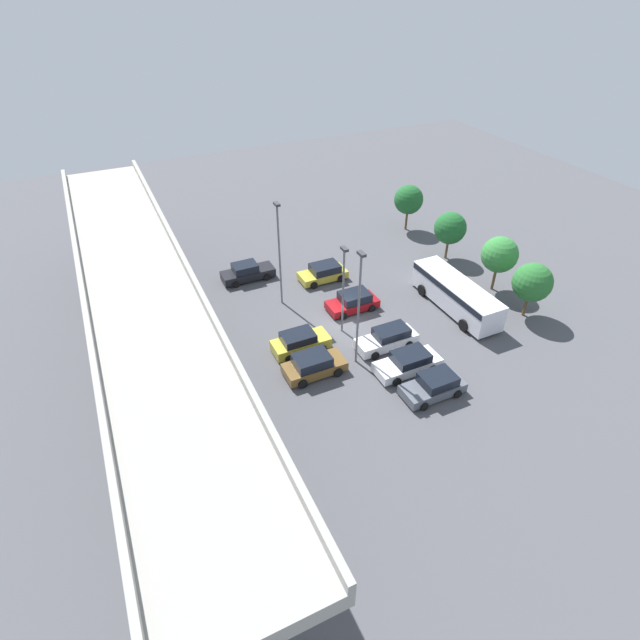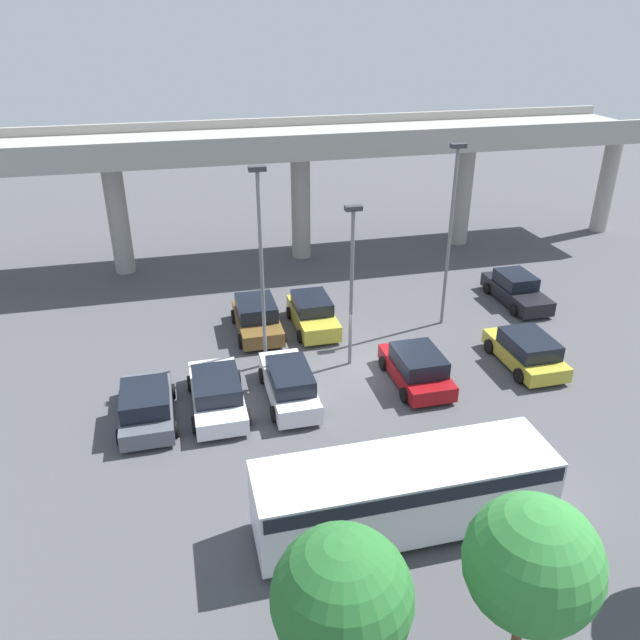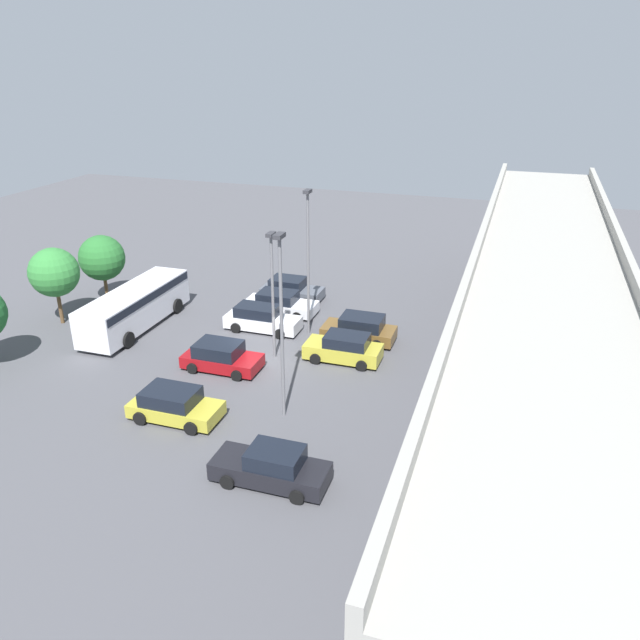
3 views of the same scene
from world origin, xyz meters
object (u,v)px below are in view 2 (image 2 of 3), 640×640
at_px(lamp_post_near_aisle, 451,225).
at_px(tree_front_left, 342,597).
at_px(parked_car_2, 257,318).
at_px(tree_front_centre, 532,563).
at_px(parked_car_5, 526,351).
at_px(parked_car_7, 289,383).
at_px(parked_car_1, 217,393).
at_px(lamp_post_by_overpass, 352,275).
at_px(lamp_post_mid_lot, 261,257).
at_px(parked_car_4, 417,368).
at_px(parked_car_3, 313,314).
at_px(shuttle_bus, 404,488).
at_px(parked_car_6, 516,290).
at_px(parked_car_0, 146,405).

distance_m(lamp_post_near_aisle, tree_front_left, 20.29).
xyz_separation_m(parked_car_2, tree_front_centre, (3.37, -19.08, 2.67)).
distance_m(parked_car_5, parked_car_7, 10.88).
xyz_separation_m(parked_car_1, lamp_post_by_overpass, (6.17, 2.10, 3.65)).
xyz_separation_m(lamp_post_mid_lot, lamp_post_by_overpass, (3.73, -0.79, -0.84)).
bearing_deg(parked_car_4, parked_car_7, 89.61).
bearing_deg(lamp_post_near_aisle, parked_car_7, -150.83).
height_order(parked_car_3, lamp_post_near_aisle, lamp_post_near_aisle).
xyz_separation_m(lamp_post_by_overpass, tree_front_left, (-4.51, -14.57, -1.20)).
height_order(parked_car_3, tree_front_centre, tree_front_centre).
distance_m(parked_car_4, tree_front_centre, 13.26).
relative_size(parked_car_2, lamp_post_mid_lot, 0.49).
bearing_deg(shuttle_bus, tree_front_left, 54.48).
relative_size(parked_car_3, parked_car_5, 1.00).
relative_size(parked_car_1, parked_car_4, 1.13).
distance_m(parked_car_1, parked_car_6, 18.01).
bearing_deg(parked_car_0, parked_car_2, -39.38).
height_order(parked_car_4, parked_car_5, parked_car_4).
bearing_deg(parked_car_0, lamp_post_mid_lot, -58.79).
bearing_deg(tree_front_centre, parked_car_4, 78.67).
relative_size(parked_car_3, lamp_post_near_aisle, 0.48).
height_order(parked_car_1, parked_car_7, parked_car_7).
height_order(parked_car_4, tree_front_centre, tree_front_centre).
bearing_deg(lamp_post_mid_lot, lamp_post_near_aisle, 12.08).
height_order(lamp_post_mid_lot, tree_front_left, lamp_post_mid_lot).
bearing_deg(lamp_post_by_overpass, parked_car_2, 131.17).
xyz_separation_m(parked_car_4, lamp_post_mid_lot, (-6.05, 3.02, 4.47)).
xyz_separation_m(parked_car_0, parked_car_2, (5.31, 6.47, 0.06)).
distance_m(parked_car_2, tree_front_left, 18.86).
distance_m(shuttle_bus, lamp_post_near_aisle, 15.03).
height_order(parked_car_0, lamp_post_near_aisle, lamp_post_near_aisle).
bearing_deg(tree_front_centre, lamp_post_by_overpass, 89.11).
xyz_separation_m(parked_car_1, parked_car_6, (16.87, 6.32, 0.01)).
distance_m(parked_car_1, tree_front_left, 12.82).
distance_m(parked_car_1, lamp_post_near_aisle, 13.65).
xyz_separation_m(parked_car_0, parked_car_5, (16.56, 0.31, 0.01)).
relative_size(parked_car_3, shuttle_bus, 0.47).
distance_m(parked_car_3, tree_front_left, 19.03).
xyz_separation_m(parked_car_1, parked_car_5, (13.81, 0.06, 0.02)).
bearing_deg(parked_car_3, lamp_post_near_aisle, 80.21).
bearing_deg(tree_front_centre, lamp_post_near_aisle, 71.43).
bearing_deg(shuttle_bus, parked_car_0, -44.76).
distance_m(parked_car_0, lamp_post_mid_lot, 7.53).
xyz_separation_m(parked_car_3, parked_car_7, (-2.43, -6.14, 0.01)).
xyz_separation_m(parked_car_2, parked_car_4, (5.92, -6.35, -0.04)).
xyz_separation_m(parked_car_5, tree_front_centre, (-7.88, -12.91, 2.72)).
height_order(parked_car_1, lamp_post_by_overpass, lamp_post_by_overpass).
bearing_deg(parked_car_3, lamp_post_by_overpass, 11.50).
relative_size(parked_car_3, tree_front_centre, 0.87).
bearing_deg(parked_car_4, parked_car_3, 26.80).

